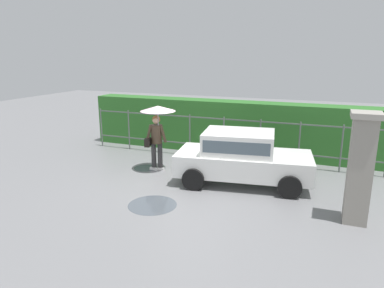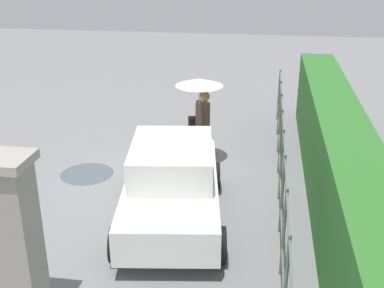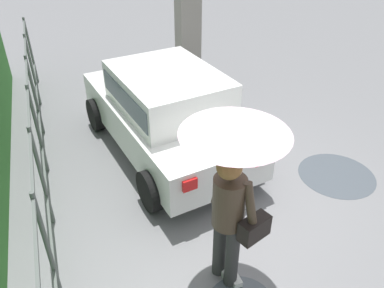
{
  "view_description": "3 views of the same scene",
  "coord_description": "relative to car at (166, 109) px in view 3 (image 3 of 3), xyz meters",
  "views": [
    {
      "loc": [
        3.61,
        -8.84,
        3.56
      ],
      "look_at": [
        -0.06,
        0.53,
        0.96
      ],
      "focal_mm": 32.86,
      "sensor_mm": 36.0,
      "label": 1
    },
    {
      "loc": [
        9.22,
        2.0,
        4.71
      ],
      "look_at": [
        0.16,
        0.59,
        1.0
      ],
      "focal_mm": 45.24,
      "sensor_mm": 36.0,
      "label": 2
    },
    {
      "loc": [
        -3.89,
        2.0,
        3.76
      ],
      "look_at": [
        -0.11,
        0.57,
        1.12
      ],
      "focal_mm": 36.19,
      "sensor_mm": 36.0,
      "label": 3
    }
  ],
  "objects": [
    {
      "name": "ground_plane",
      "position": [
        -1.47,
        -0.42,
        -0.8
      ],
      "size": [
        40.0,
        40.0,
        0.0
      ],
      "primitive_type": "plane",
      "color": "slate"
    },
    {
      "name": "car",
      "position": [
        0.0,
        0.0,
        0.0
      ],
      "size": [
        3.91,
        2.28,
        1.48
      ],
      "rotation": [
        0.0,
        0.0,
        0.14
      ],
      "color": "white",
      "rests_on": "ground"
    },
    {
      "name": "pedestrian",
      "position": [
        -2.69,
        0.15,
        0.72
      ],
      "size": [
        1.07,
        1.07,
        2.04
      ],
      "rotation": [
        0.0,
        0.0,
        -1.25
      ],
      "color": "#333333",
      "rests_on": "ground"
    },
    {
      "name": "gate_pillar",
      "position": [
        2.88,
        -1.44,
        0.44
      ],
      "size": [
        0.6,
        0.6,
        2.42
      ],
      "color": "gray",
      "rests_on": "ground"
    },
    {
      "name": "fence_section",
      "position": [
        -1.1,
        1.98,
        0.02
      ],
      "size": [
        9.99,
        0.05,
        1.5
      ],
      "color": "#59605B",
      "rests_on": "ground"
    },
    {
      "name": "puddle_near",
      "position": [
        -1.62,
        -2.28,
        -0.8
      ],
      "size": [
        1.19,
        1.19,
        0.0
      ],
      "primitive_type": "cylinder",
      "color": "#4C545B",
      "rests_on": "ground"
    }
  ]
}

